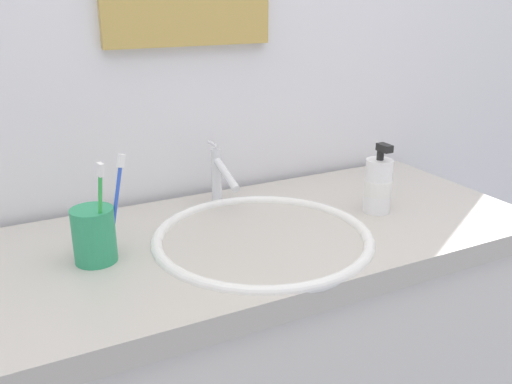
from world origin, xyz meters
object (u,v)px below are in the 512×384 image
faucet (219,174)px  toothbrush_green (100,207)px  toothbrush_blue (116,199)px  soap_dispenser (378,185)px  toothbrush_cup (94,235)px

faucet → toothbrush_green: 0.37m
toothbrush_green → toothbrush_blue: toothbrush_green is taller
toothbrush_green → soap_dispenser: (0.61, -0.01, -0.05)m
faucet → soap_dispenser: size_ratio=0.95×
toothbrush_blue → soap_dispenser: (0.57, -0.05, -0.05)m
faucet → toothbrush_cup: faucet is taller
faucet → toothbrush_blue: (-0.27, -0.16, 0.04)m
toothbrush_cup → toothbrush_green: 0.07m
faucet → toothbrush_blue: 0.32m
toothbrush_blue → soap_dispenser: size_ratio=1.18×
toothbrush_cup → toothbrush_green: bearing=-68.1°
toothbrush_cup → toothbrush_blue: bearing=7.2°
toothbrush_green → toothbrush_blue: bearing=43.0°
soap_dispenser → toothbrush_blue: bearing=175.2°
toothbrush_cup → toothbrush_blue: 0.08m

